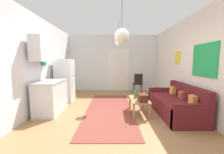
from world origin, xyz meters
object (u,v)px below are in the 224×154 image
object	(u,v)px
couch	(176,104)
bamboo_vase	(135,94)
coffee_table	(138,101)
pendant_lamp_near	(121,36)
accent_chair	(137,82)
pendant_lamp_far	(118,42)
handbag	(142,98)
refrigerator	(64,80)

from	to	relation	value
couch	bamboo_vase	world-z (taller)	bamboo_vase
bamboo_vase	coffee_table	bearing A→B (deg)	-43.97
bamboo_vase	pendant_lamp_near	xyz separation A→B (m)	(-0.48, -1.17, 1.43)
couch	pendant_lamp_near	size ratio (longest dim) A/B	2.01
accent_chair	pendant_lamp_near	size ratio (longest dim) A/B	0.94
pendant_lamp_near	pendant_lamp_far	size ratio (longest dim) A/B	1.20
couch	coffee_table	xyz separation A→B (m)	(-1.04, 0.06, 0.09)
bamboo_vase	accent_chair	bearing A→B (deg)	78.06
handbag	pendant_lamp_far	world-z (taller)	pendant_lamp_far
refrigerator	accent_chair	bearing A→B (deg)	23.69
couch	pendant_lamp_near	distance (m)	2.54
handbag	pendant_lamp_near	distance (m)	1.76
couch	handbag	size ratio (longest dim) A/B	5.97
handbag	accent_chair	size ratio (longest dim) A/B	0.36
bamboo_vase	refrigerator	bearing A→B (deg)	153.05
coffee_table	bamboo_vase	bearing A→B (deg)	136.03
coffee_table	handbag	size ratio (longest dim) A/B	2.66
bamboo_vase	couch	bearing A→B (deg)	-7.07
couch	bamboo_vase	distance (m)	1.16
coffee_table	handbag	distance (m)	0.32
accent_chair	handbag	bearing A→B (deg)	81.22
bamboo_vase	pendant_lamp_far	world-z (taller)	pendant_lamp_far
accent_chair	pendant_lamp_near	world-z (taller)	pendant_lamp_near
bamboo_vase	accent_chair	xyz separation A→B (m)	(0.53, 2.53, -0.03)
coffee_table	pendant_lamp_near	xyz separation A→B (m)	(-0.57, -1.08, 1.60)
pendant_lamp_near	pendant_lamp_far	xyz separation A→B (m)	(0.03, 1.96, 0.14)
handbag	accent_chair	world-z (taller)	accent_chair
accent_chair	pendant_lamp_far	bearing A→B (deg)	59.52
couch	pendant_lamp_near	xyz separation A→B (m)	(-1.60, -1.03, 1.68)
coffee_table	handbag	xyz separation A→B (m)	(0.04, -0.27, 0.16)
couch	coffee_table	distance (m)	1.04
bamboo_vase	pendant_lamp_far	xyz separation A→B (m)	(-0.45, 0.80, 1.57)
accent_chair	pendant_lamp_near	xyz separation A→B (m)	(-1.02, -3.69, 1.46)
handbag	couch	bearing A→B (deg)	11.89
pendant_lamp_far	accent_chair	bearing A→B (deg)	60.28
bamboo_vase	refrigerator	distance (m)	2.73
bamboo_vase	pendant_lamp_near	distance (m)	1.91
bamboo_vase	pendant_lamp_near	size ratio (longest dim) A/B	0.44
handbag	pendant_lamp_near	world-z (taller)	pendant_lamp_near
handbag	pendant_lamp_near	xyz separation A→B (m)	(-0.61, -0.82, 1.43)
bamboo_vase	pendant_lamp_near	world-z (taller)	pendant_lamp_near
couch	pendant_lamp_near	bearing A→B (deg)	-147.36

